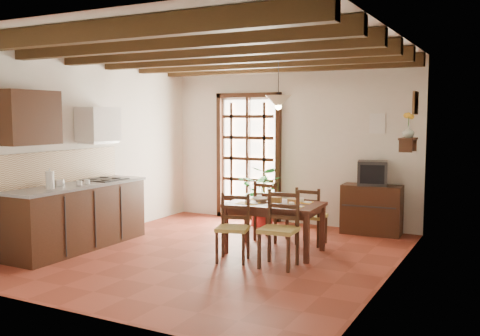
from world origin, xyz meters
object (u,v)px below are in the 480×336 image
Objects in this scene: pendant_lamp at (278,101)px; kitchen_counter at (79,215)px; potted_plant at (262,192)px; crt_tv at (372,173)px; chair_near_right at (279,243)px; chair_far_right at (311,226)px; chair_far_left at (271,221)px; chair_near_left at (233,240)px; sideboard at (372,210)px; dining_table at (275,209)px.

kitchen_counter is at bearing -155.36° from pendant_lamp.
pendant_lamp reaches higher than potted_plant.
potted_plant reaches higher than crt_tv.
chair_far_right is at bearing 88.32° from chair_near_right.
chair_far_right is 0.38× the size of potted_plant.
chair_far_left is 1.07× the size of pendant_lamp.
kitchen_counter is 2.59× the size of chair_near_left.
crt_tv is (0.61, 1.09, 0.71)m from chair_far_right.
potted_plant is 2.30m from pendant_lamp.
chair_near_right is at bearing -115.64° from crt_tv.
chair_far_left is 1.68m from sideboard.
chair_near_left is 1.03× the size of pendant_lamp.
dining_table is 1.98m from sideboard.
potted_plant reaches higher than chair_near_right.
dining_table is 1.49× the size of chair_near_left.
pendant_lamp is (2.55, 1.17, 1.60)m from kitchen_counter.
potted_plant is (-1.22, 0.91, 0.30)m from chair_far_right.
chair_far_left is at bearing -57.97° from potted_plant.
dining_table is at bearing -59.36° from potted_plant.
sideboard is (3.46, 2.83, -0.08)m from kitchen_counter.
chair_near_left is (2.26, 0.41, -0.20)m from kitchen_counter.
sideboard is 1.75× the size of crt_tv.
chair_far_left is (2.21, 1.70, -0.19)m from kitchen_counter.
chair_near_left is 0.94× the size of sideboard.
kitchen_counter reaches higher than chair_far_left.
pendant_lamp is (-0.34, 0.73, 1.78)m from chair_near_right.
potted_plant is at bearing -35.51° from chair_far_right.
crt_tv is (3.46, 2.82, 0.50)m from kitchen_counter.
potted_plant is at bearing 90.15° from chair_near_left.
pendant_lamp reaches higher than dining_table.
kitchen_counter is 2.48× the size of chair_far_left.
dining_table is 1.82m from potted_plant.
dining_table is at bearing 22.76° from kitchen_counter.
crt_tv reaches higher than chair_near_left.
chair_far_left is (-0.34, 0.63, -0.31)m from dining_table.
chair_far_left is at bearing -150.48° from crt_tv.
crt_tv is 1.89m from potted_plant.
kitchen_counter is at bearing -175.29° from chair_near_right.
chair_near_left is 1.65× the size of crt_tv.
chair_near_left is 0.92× the size of chair_near_right.
dining_table is at bearing -129.65° from crt_tv.
dining_table is 0.79m from chair_near_left.
pendant_lamp reaches higher than chair_near_right.
chair_near_left is 1.98m from pendant_lamp.
sideboard is at bearing 5.78° from potted_plant.
chair_far_right is 0.92× the size of sideboard.
kitchen_counter is 2.77m from dining_table.
crt_tv is (1.25, 1.12, 0.69)m from chair_far_left.
kitchen_counter is 1.02× the size of potted_plant.
kitchen_counter is 2.66× the size of pendant_lamp.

